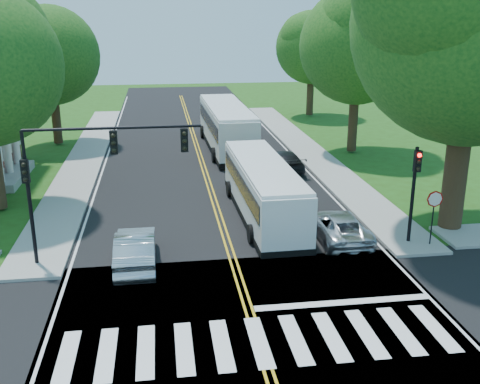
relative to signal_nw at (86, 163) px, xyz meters
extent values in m
plane|color=#224711|center=(5.86, -6.43, -4.38)|extent=(140.00, 140.00, 0.00)
cube|color=black|center=(5.86, 11.57, -4.37)|extent=(14.00, 96.00, 0.01)
cube|color=black|center=(5.86, -6.43, -4.37)|extent=(60.00, 12.00, 0.01)
cube|color=gold|center=(5.86, 15.57, -4.36)|extent=(0.36, 70.00, 0.01)
cube|color=silver|center=(-0.94, 15.57, -4.36)|extent=(0.12, 70.00, 0.01)
cube|color=silver|center=(12.66, 15.57, -4.36)|extent=(0.12, 70.00, 0.01)
cube|color=silver|center=(5.86, -6.93, -4.36)|extent=(12.60, 3.00, 0.01)
cube|color=silver|center=(9.36, -4.83, -4.36)|extent=(6.60, 0.40, 0.01)
cube|color=gray|center=(-2.44, 18.57, -4.30)|extent=(2.60, 40.00, 0.15)
cube|color=gray|center=(14.16, 18.57, -4.30)|extent=(2.60, 40.00, 0.15)
cylinder|color=#352315|center=(16.86, 1.57, -1.23)|extent=(1.10, 1.10, 6.00)
sphere|color=#3D7021|center=(16.86, 1.57, 5.28)|extent=(10.80, 10.80, 10.80)
cylinder|color=#352315|center=(-5.14, 23.57, -2.03)|extent=(0.70, 0.70, 4.40)
sphere|color=#3D7021|center=(-5.14, 23.57, 2.64)|extent=(7.60, 7.60, 7.60)
cylinder|color=#352315|center=(17.36, 17.57, -1.73)|extent=(0.70, 0.70, 5.00)
sphere|color=#3D7021|center=(17.36, 17.57, 3.50)|extent=(8.40, 8.40, 8.40)
cylinder|color=#352315|center=(18.36, 33.57, -2.03)|extent=(0.70, 0.70, 4.40)
sphere|color=#3D7021|center=(18.36, 33.57, 2.51)|extent=(7.20, 7.20, 7.20)
cube|color=silver|center=(-6.54, 13.57, 0.02)|extent=(1.40, 6.00, 0.45)
cube|color=gray|center=(-6.54, 13.57, -4.13)|extent=(1.80, 6.00, 0.50)
cylinder|color=silver|center=(-6.54, 13.57, -2.28)|extent=(0.50, 0.50, 4.20)
cylinder|color=silver|center=(-6.54, 15.77, -2.28)|extent=(0.50, 0.50, 4.20)
cylinder|color=black|center=(-2.34, 0.07, -1.93)|extent=(0.16, 0.16, 4.60)
cube|color=black|center=(-2.34, -0.08, -0.23)|extent=(0.30, 0.22, 0.95)
sphere|color=black|center=(-2.34, -0.22, 0.07)|extent=(0.18, 0.18, 0.18)
cylinder|color=black|center=(1.16, 0.07, 1.37)|extent=(7.00, 0.12, 0.12)
cube|color=black|center=(1.16, -0.08, 0.82)|extent=(0.30, 0.22, 0.95)
cube|color=black|center=(3.96, -0.08, 0.82)|extent=(0.30, 0.22, 0.95)
cylinder|color=black|center=(14.06, 0.07, -2.03)|extent=(0.16, 0.16, 4.40)
cube|color=black|center=(14.06, -0.08, -0.43)|extent=(0.30, 0.22, 0.95)
sphere|color=#FF0A05|center=(14.06, -0.22, -0.13)|extent=(0.18, 0.18, 0.18)
cylinder|color=black|center=(14.86, -0.43, -3.13)|extent=(0.06, 0.06, 2.20)
cylinder|color=#A50A07|center=(14.86, -0.46, -2.08)|extent=(0.76, 0.04, 0.76)
cube|color=silver|center=(8.10, 4.55, -2.92)|extent=(2.59, 11.05, 2.57)
cube|color=black|center=(8.10, 4.55, -2.45)|extent=(2.64, 10.28, 0.89)
cube|color=black|center=(7.99, 10.11, -2.59)|extent=(2.29, 0.14, 1.49)
cube|color=orange|center=(7.99, 10.11, -1.75)|extent=(1.59, 0.13, 0.30)
cube|color=black|center=(8.10, 4.55, -4.06)|extent=(2.64, 11.15, 0.28)
cube|color=silver|center=(8.10, 4.55, -1.59)|extent=(2.53, 10.72, 0.21)
cylinder|color=black|center=(9.24, 8.21, -3.92)|extent=(0.32, 0.90, 0.90)
cylinder|color=black|center=(6.82, 8.17, -3.92)|extent=(0.32, 0.90, 0.90)
cylinder|color=black|center=(9.37, 1.22, -3.92)|extent=(0.32, 0.90, 0.90)
cylinder|color=black|center=(6.95, 1.17, -3.92)|extent=(0.32, 0.90, 0.90)
cube|color=silver|center=(8.10, 20.13, -2.66)|extent=(3.06, 13.03, 3.02)
cube|color=black|center=(8.10, 20.13, -2.11)|extent=(3.11, 12.12, 1.04)
cube|color=black|center=(7.98, 26.67, -2.28)|extent=(2.69, 0.15, 1.76)
cube|color=orange|center=(7.98, 26.67, -1.29)|extent=(1.87, 0.14, 0.35)
cube|color=black|center=(8.10, 20.13, -4.00)|extent=(3.11, 13.13, 0.33)
cube|color=silver|center=(8.10, 20.13, -1.09)|extent=(2.99, 12.64, 0.24)
cylinder|color=black|center=(9.45, 24.45, -3.84)|extent=(0.37, 1.06, 1.06)
cylinder|color=black|center=(6.59, 24.39, -3.84)|extent=(0.37, 1.06, 1.06)
cylinder|color=black|center=(9.61, 16.20, -3.84)|extent=(0.37, 1.06, 1.06)
cylinder|color=black|center=(6.75, 16.14, -3.84)|extent=(0.37, 1.06, 1.06)
imported|color=#B7BABF|center=(1.78, -0.56, -3.60)|extent=(1.66, 4.65, 1.53)
imported|color=silver|center=(11.03, 0.99, -3.71)|extent=(2.22, 4.74, 1.31)
imported|color=black|center=(11.11, 13.20, -3.70)|extent=(2.32, 4.78, 1.34)
camera|label=1|loc=(2.99, -22.40, 5.70)|focal=42.00mm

